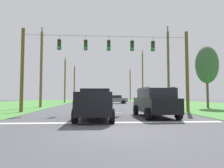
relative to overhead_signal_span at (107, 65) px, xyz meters
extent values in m
plane|color=#47474C|center=(0.04, -9.51, -4.34)|extent=(120.00, 120.00, 0.00)
cube|color=#45833B|center=(14.67, 5.49, -4.33)|extent=(16.00, 80.00, 0.03)
cube|color=white|center=(0.04, -6.94, -4.34)|extent=(12.60, 0.45, 0.01)
cube|color=white|center=(0.04, -0.94, -4.34)|extent=(2.50, 0.15, 0.01)
cube|color=white|center=(0.04, 5.14, -4.34)|extent=(2.50, 0.15, 0.01)
cube|color=white|center=(0.04, 14.35, -4.34)|extent=(2.50, 0.15, 0.01)
cube|color=white|center=(0.04, 20.06, -4.34)|extent=(2.50, 0.15, 0.01)
cylinder|color=brown|center=(-7.65, 0.00, -0.54)|extent=(0.30, 0.30, 7.62)
cylinder|color=brown|center=(7.60, 0.00, -0.54)|extent=(0.30, 0.30, 7.62)
cylinder|color=black|center=(-0.03, 0.00, 2.69)|extent=(15.26, 0.02, 0.02)
cylinder|color=black|center=(-4.39, 0.00, 2.49)|extent=(0.02, 0.02, 0.39)
cube|color=#19471E|center=(-4.39, 0.00, 1.82)|extent=(0.32, 0.24, 0.95)
cylinder|color=#310503|center=(-4.39, -0.14, 2.12)|extent=(0.20, 0.04, 0.20)
cylinder|color=#352203|center=(-4.39, -0.14, 1.82)|extent=(0.20, 0.04, 0.20)
cylinder|color=green|center=(-4.39, -0.14, 1.52)|extent=(0.20, 0.04, 0.20)
cylinder|color=black|center=(-1.99, 0.00, 2.49)|extent=(0.02, 0.02, 0.39)
cube|color=#19471E|center=(-1.99, 0.00, 1.82)|extent=(0.32, 0.24, 0.95)
cylinder|color=#310503|center=(-1.99, -0.14, 2.12)|extent=(0.20, 0.04, 0.20)
cylinder|color=#352203|center=(-1.99, -0.14, 1.82)|extent=(0.20, 0.04, 0.20)
cylinder|color=green|center=(-1.99, -0.14, 1.52)|extent=(0.20, 0.04, 0.20)
cylinder|color=black|center=(0.15, 0.00, 2.49)|extent=(0.02, 0.02, 0.39)
cube|color=#19471E|center=(0.15, 0.00, 1.82)|extent=(0.32, 0.24, 0.95)
cylinder|color=#310503|center=(0.15, -0.14, 2.12)|extent=(0.20, 0.04, 0.20)
cylinder|color=#352203|center=(0.15, -0.14, 1.82)|extent=(0.20, 0.04, 0.20)
cylinder|color=green|center=(0.15, -0.14, 1.52)|extent=(0.20, 0.04, 0.20)
cylinder|color=black|center=(2.34, 0.00, 2.49)|extent=(0.02, 0.02, 0.39)
cube|color=#19471E|center=(2.34, 0.00, 1.82)|extent=(0.32, 0.24, 0.95)
cylinder|color=#310503|center=(2.34, -0.14, 2.12)|extent=(0.20, 0.04, 0.20)
cylinder|color=#352203|center=(2.34, -0.14, 1.82)|extent=(0.20, 0.04, 0.20)
cylinder|color=green|center=(2.34, -0.14, 1.52)|extent=(0.20, 0.04, 0.20)
cylinder|color=black|center=(4.33, 0.00, 2.49)|extent=(0.02, 0.02, 0.39)
cube|color=#19471E|center=(4.33, 0.00, 1.82)|extent=(0.32, 0.24, 0.95)
cylinder|color=#310503|center=(4.33, -0.14, 2.12)|extent=(0.20, 0.04, 0.20)
cylinder|color=#352203|center=(4.33, -0.14, 1.82)|extent=(0.20, 0.04, 0.20)
cylinder|color=green|center=(4.33, -0.14, 1.52)|extent=(0.20, 0.04, 0.20)
cube|color=black|center=(-0.98, -5.35, -3.52)|extent=(2.08, 5.43, 0.85)
cube|color=black|center=(-0.97, -4.70, -2.74)|extent=(1.88, 1.93, 0.70)
cube|color=black|center=(-1.94, -6.68, -2.87)|extent=(0.14, 2.38, 0.45)
cube|color=black|center=(-0.06, -6.71, -2.87)|extent=(0.14, 2.38, 0.45)
cube|color=black|center=(-1.02, -8.00, -2.87)|extent=(1.96, 0.13, 0.45)
cylinder|color=black|center=(-1.95, -3.50, -3.94)|extent=(0.29, 0.80, 0.80)
cylinder|color=black|center=(0.05, -3.53, -3.94)|extent=(0.29, 0.80, 0.80)
cylinder|color=black|center=(-2.01, -7.17, -3.94)|extent=(0.29, 0.80, 0.80)
cylinder|color=black|center=(-0.01, -7.20, -3.94)|extent=(0.29, 0.80, 0.80)
cube|color=black|center=(3.16, -4.43, -3.49)|extent=(2.15, 4.88, 0.95)
cube|color=black|center=(3.17, -4.58, -2.69)|extent=(1.93, 3.27, 0.65)
cylinder|color=black|center=(2.32, -4.62, -2.31)|extent=(0.17, 2.72, 0.05)
cylinder|color=black|center=(4.02, -4.54, -2.31)|extent=(0.17, 2.72, 0.05)
cylinder|color=black|center=(2.12, -2.84, -3.96)|extent=(0.29, 0.77, 0.76)
cylinder|color=black|center=(4.07, -2.76, -3.96)|extent=(0.29, 0.77, 0.76)
cylinder|color=black|center=(2.26, -6.10, -3.96)|extent=(0.29, 0.77, 0.76)
cylinder|color=black|center=(4.20, -6.02, -3.96)|extent=(0.29, 0.77, 0.76)
cube|color=silver|center=(6.85, 10.09, -3.67)|extent=(4.42, 2.11, 0.70)
cube|color=black|center=(6.85, 10.09, -3.07)|extent=(2.21, 1.77, 0.50)
cylinder|color=black|center=(8.33, 10.89, -4.02)|extent=(0.65, 0.27, 0.64)
cylinder|color=black|center=(8.20, 9.09, -4.02)|extent=(0.65, 0.27, 0.64)
cylinder|color=black|center=(5.50, 11.09, -4.02)|extent=(0.65, 0.27, 0.64)
cylinder|color=black|center=(5.37, 9.30, -4.02)|extent=(0.65, 0.27, 0.64)
cube|color=slate|center=(2.18, 17.75, -3.67)|extent=(4.39, 2.03, 0.70)
cube|color=black|center=(2.18, 17.75, -3.07)|extent=(2.18, 1.73, 0.50)
cylinder|color=black|center=(3.55, 18.73, -4.02)|extent=(0.65, 0.25, 0.64)
cylinder|color=black|center=(3.65, 16.93, -4.02)|extent=(0.65, 0.25, 0.64)
cylinder|color=black|center=(0.72, 18.58, -4.02)|extent=(0.65, 0.25, 0.64)
cylinder|color=black|center=(0.81, 16.78, -4.02)|extent=(0.65, 0.25, 0.64)
cylinder|color=brown|center=(8.11, 6.40, 0.53)|extent=(0.29, 0.29, 9.74)
cube|color=brown|center=(8.11, 6.40, 5.00)|extent=(0.12, 0.12, 2.28)
cylinder|color=#B2B7BC|center=(8.11, 7.31, 5.12)|extent=(0.08, 0.08, 0.12)
cylinder|color=#B2B7BC|center=(8.11, 5.49, 5.12)|extent=(0.08, 0.08, 0.12)
cylinder|color=brown|center=(8.33, 22.37, 0.85)|extent=(0.27, 0.27, 10.39)
cube|color=brown|center=(8.33, 22.37, 5.65)|extent=(0.12, 0.12, 2.19)
cylinder|color=#B2B7BC|center=(8.33, 23.25, 5.77)|extent=(0.08, 0.08, 0.12)
cylinder|color=#B2B7BC|center=(8.33, 21.50, 5.77)|extent=(0.08, 0.08, 0.12)
cylinder|color=brown|center=(8.14, 38.06, 0.09)|extent=(0.30, 0.30, 8.87)
cube|color=brown|center=(8.14, 38.06, 4.12)|extent=(0.12, 0.12, 1.86)
cylinder|color=#B2B7BC|center=(8.14, 38.80, 4.24)|extent=(0.08, 0.08, 0.12)
cylinder|color=#B2B7BC|center=(8.14, 37.31, 4.24)|extent=(0.08, 0.08, 0.12)
cube|color=brown|center=(8.14, 38.06, 3.22)|extent=(0.12, 0.12, 1.81)
cylinder|color=#B2B7BC|center=(8.14, 38.78, 3.34)|extent=(0.08, 0.08, 0.12)
cylinder|color=#B2B7BC|center=(8.14, 37.33, 3.34)|extent=(0.08, 0.08, 0.12)
cylinder|color=brown|center=(-8.01, 6.80, 0.41)|extent=(0.31, 0.31, 9.50)
cube|color=brown|center=(-8.01, 6.80, 4.76)|extent=(0.12, 0.12, 2.05)
cylinder|color=#B2B7BC|center=(-8.01, 7.62, 4.88)|extent=(0.08, 0.08, 0.12)
cylinder|color=#B2B7BC|center=(-8.01, 5.98, 4.88)|extent=(0.08, 0.08, 0.12)
cube|color=brown|center=(-8.01, 6.80, 3.86)|extent=(0.12, 0.12, 2.32)
cylinder|color=#B2B7BC|center=(-8.01, 7.73, 3.98)|extent=(0.08, 0.08, 0.12)
cylinder|color=#B2B7BC|center=(-8.01, 5.88, 3.98)|extent=(0.08, 0.08, 0.12)
cylinder|color=brown|center=(-7.76, 22.03, 0.00)|extent=(0.29, 0.29, 8.68)
cube|color=brown|center=(-7.76, 22.03, 3.94)|extent=(0.12, 0.12, 2.00)
cylinder|color=#B2B7BC|center=(-7.76, 22.83, 4.06)|extent=(0.08, 0.08, 0.12)
cylinder|color=#B2B7BC|center=(-7.76, 21.23, 4.06)|extent=(0.08, 0.08, 0.12)
cube|color=brown|center=(-7.76, 22.03, 3.04)|extent=(0.12, 0.12, 2.00)
cylinder|color=#B2B7BC|center=(-7.76, 22.83, 3.16)|extent=(0.08, 0.08, 0.12)
cylinder|color=#B2B7BC|center=(-7.76, 21.23, 3.16)|extent=(0.08, 0.08, 0.12)
cylinder|color=brown|center=(-7.91, 37.70, 0.43)|extent=(0.33, 0.33, 9.54)
cube|color=brown|center=(-7.91, 37.70, 4.80)|extent=(0.12, 0.12, 1.90)
cylinder|color=#B2B7BC|center=(-7.91, 38.46, 4.92)|extent=(0.08, 0.08, 0.12)
cylinder|color=#B2B7BC|center=(-7.91, 36.94, 4.92)|extent=(0.08, 0.08, 0.12)
cube|color=brown|center=(-7.91, 37.70, 3.90)|extent=(0.12, 0.12, 2.32)
cylinder|color=#B2B7BC|center=(-7.91, 38.63, 4.02)|extent=(0.08, 0.08, 0.12)
cylinder|color=#B2B7BC|center=(-7.91, 36.77, 4.02)|extent=(0.08, 0.08, 0.12)
cylinder|color=brown|center=(12.04, 4.33, -2.38)|extent=(0.26, 0.26, 3.93)
ellipsoid|color=#395F38|center=(12.04, 4.33, 0.81)|extent=(2.58, 2.58, 4.44)
camera|label=1|loc=(-0.67, -17.82, -2.82)|focal=31.14mm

